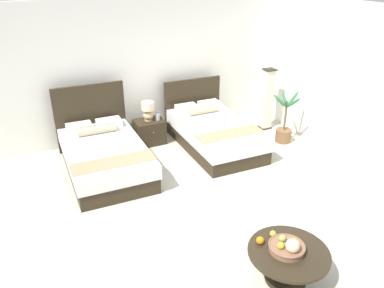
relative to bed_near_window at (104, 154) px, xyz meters
name	(u,v)px	position (x,y,z in m)	size (l,w,h in m)	color
ground_plane	(204,202)	(1.09, -1.67, -0.31)	(9.80, 9.48, 0.02)	beige
wall_back	(136,69)	(1.09, 1.27, 1.08)	(9.80, 0.12, 2.76)	white
wall_side_right	(347,83)	(4.19, -1.27, 1.08)	(0.12, 5.08, 2.76)	white
bed_near_window	(104,154)	(0.00, 0.00, 0.00)	(1.39, 2.22, 1.28)	#2E2416
bed_near_corner	(213,132)	(2.18, -0.01, 0.00)	(1.32, 2.23, 1.11)	#2E2416
nightstand	(149,132)	(1.10, 0.68, -0.05)	(0.57, 0.47, 0.49)	#2E2416
table_lamp	(148,110)	(1.10, 0.70, 0.41)	(0.26, 0.26, 0.38)	tan
vase	(158,116)	(1.27, 0.64, 0.26)	(0.09, 0.09, 0.14)	#B3B9C0
coffee_table	(288,258)	(1.20, -3.49, 0.03)	(0.92, 0.92, 0.42)	#2E2416
fruit_bowl	(288,247)	(1.18, -3.49, 0.20)	(0.41, 0.41, 0.22)	#865F46
loose_apple	(273,234)	(1.20, -3.21, 0.17)	(0.08, 0.08, 0.08)	gold
loose_orange	(260,240)	(0.99, -3.24, 0.17)	(0.09, 0.09, 0.09)	orange
floor_lamp_corner	(267,99)	(3.65, 0.28, 0.37)	(0.24, 0.24, 1.33)	black
potted_palm	(284,129)	(3.57, -0.47, -0.02)	(0.57, 0.55, 1.05)	brown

